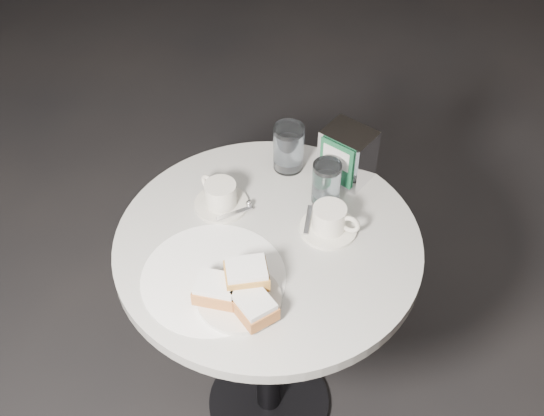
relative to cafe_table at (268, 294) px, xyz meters
The scene contains 9 objects.
ground 0.55m from the cafe_table, ahead, with size 7.00×7.00×0.00m, color black.
cafe_table is the anchor object (origin of this frame).
sugar_spill 0.26m from the cafe_table, 109.51° to the right, with size 0.31×0.31×0.00m, color white.
beignet_plate 0.29m from the cafe_table, 81.08° to the right, with size 0.20×0.19×0.09m.
coffee_cup_left 0.28m from the cafe_table, 162.35° to the left, with size 0.17×0.17×0.07m.
coffee_cup_right 0.27m from the cafe_table, 40.33° to the left, with size 0.14×0.14×0.07m.
water_glass_left 0.36m from the cafe_table, 106.20° to the left, with size 0.10×0.10×0.12m.
water_glass_right 0.32m from the cafe_table, 71.51° to the left, with size 0.07×0.07×0.11m.
napkin_dispenser 0.39m from the cafe_table, 76.14° to the left, with size 0.13×0.12×0.14m.
Camera 1 is at (0.49, -0.92, 1.89)m, focal length 45.00 mm.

